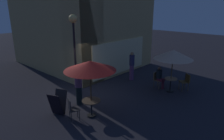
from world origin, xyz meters
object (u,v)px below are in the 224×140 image
object	(u,v)px
patron_seated_0	(160,76)
patron_standing_1	(79,87)
patio_umbrella_1	(90,66)
menu_sandwich_board	(58,103)
cafe_table_1	(91,104)
street_lamp_near_corner	(74,36)
cafe_chair_2	(72,108)
cafe_table_0	(171,82)
patio_umbrella_0	(173,55)
cafe_chair_0	(186,80)
patron_standing_2	(132,66)
cafe_chair_1	(157,78)

from	to	relation	value
patron_seated_0	patron_standing_1	distance (m)	4.63
patio_umbrella_1	patron_standing_1	bearing A→B (deg)	74.60
menu_sandwich_board	cafe_table_1	distance (m)	1.42
street_lamp_near_corner	menu_sandwich_board	distance (m)	3.09
patron_seated_0	patron_standing_1	bearing A→B (deg)	-105.35
cafe_chair_2	street_lamp_near_corner	bearing A→B (deg)	71.03
cafe_table_0	cafe_chair_2	xyz separation A→B (m)	(-5.29, 1.53, 0.06)
cafe_chair_2	patio_umbrella_1	bearing A→B (deg)	0.00
cafe_table_1	patio_umbrella_0	bearing A→B (deg)	-14.81
cafe_table_1	patron_seated_0	bearing A→B (deg)	-6.17
cafe_table_0	patio_umbrella_1	world-z (taller)	patio_umbrella_1
street_lamp_near_corner	cafe_chair_2	bearing A→B (deg)	-133.28
patron_seated_0	street_lamp_near_corner	bearing A→B (deg)	-115.53
menu_sandwich_board	cafe_chair_0	xyz separation A→B (m)	(6.08, -2.87, 0.05)
cafe_chair_0	patron_standing_1	world-z (taller)	patron_standing_1
cafe_chair_0	patron_standing_1	xyz separation A→B (m)	(-4.91, 2.94, 0.32)
cafe_table_0	patio_umbrella_1	size ratio (longest dim) A/B	0.31
cafe_chair_0	cafe_chair_2	size ratio (longest dim) A/B	0.97
cafe_chair_2	menu_sandwich_board	bearing A→B (deg)	121.22
patron_standing_2	cafe_chair_0	bearing A→B (deg)	96.64
cafe_table_1	patio_umbrella_1	xyz separation A→B (m)	(-0.00, 0.00, 1.64)
patron_standing_1	cafe_table_0	bearing A→B (deg)	-124.00
cafe_table_0	cafe_chair_0	xyz separation A→B (m)	(0.69, -0.52, 0.05)
cafe_table_1	cafe_chair_0	world-z (taller)	cafe_chair_0
cafe_table_1	patron_standing_2	xyz separation A→B (m)	(4.60, 1.42, 0.36)
patio_umbrella_0	cafe_chair_2	world-z (taller)	patio_umbrella_0
patio_umbrella_1	cafe_table_1	bearing A→B (deg)	0.00
cafe_table_0	cafe_chair_2	world-z (taller)	cafe_chair_2
cafe_table_0	patron_standing_2	distance (m)	2.65
cafe_chair_2	patron_standing_2	xyz separation A→B (m)	(5.33, 1.09, 0.33)
patron_seated_0	patron_standing_2	distance (m)	1.93
cafe_table_1	cafe_chair_2	distance (m)	0.80
street_lamp_near_corner	patio_umbrella_0	distance (m)	5.02
patron_seated_0	cafe_chair_2	bearing A→B (deg)	-92.42
patio_umbrella_0	menu_sandwich_board	bearing A→B (deg)	156.42
patio_umbrella_1	menu_sandwich_board	bearing A→B (deg)	125.88
cafe_chair_0	patron_standing_1	bearing A→B (deg)	6.01
cafe_table_1	cafe_table_0	bearing A→B (deg)	-14.81
menu_sandwich_board	cafe_chair_1	world-z (taller)	menu_sandwich_board
patio_umbrella_0	patron_standing_2	distance (m)	2.85
menu_sandwich_board	patio_umbrella_0	bearing A→B (deg)	-46.43
cafe_chair_2	patron_standing_2	bearing A→B (deg)	35.84
cafe_chair_1	menu_sandwich_board	bearing A→B (deg)	-98.90
patio_umbrella_0	cafe_chair_0	xyz separation A→B (m)	(0.69, -0.52, -1.46)
patio_umbrella_0	cafe_chair_1	distance (m)	1.73
patron_standing_1	patron_standing_2	world-z (taller)	patron_standing_2
cafe_table_0	cafe_chair_1	xyz separation A→B (m)	(0.10, 0.85, 0.01)
cafe_table_0	cafe_chair_0	bearing A→B (deg)	-36.87
cafe_table_0	patron_seated_0	bearing A→B (deg)	83.62
street_lamp_near_corner	menu_sandwich_board	size ratio (longest dim) A/B	4.03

